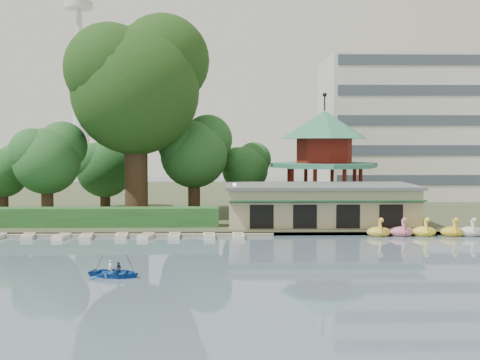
{
  "coord_description": "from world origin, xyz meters",
  "views": [
    {
      "loc": [
        0.85,
        -36.97,
        8.42
      ],
      "look_at": [
        2.0,
        18.0,
        5.0
      ],
      "focal_mm": 45.0,
      "sensor_mm": 36.0,
      "label": 1
    }
  ],
  "objects_px": {
    "big_tree": "(137,81)",
    "rowboat_with_passengers": "(114,269)",
    "pavilion": "(324,151)",
    "dock": "(86,235)",
    "boathouse": "(320,204)"
  },
  "relations": [
    {
      "from": "big_tree",
      "to": "rowboat_with_passengers",
      "type": "distance_m",
      "value": 31.41
    },
    {
      "from": "pavilion",
      "to": "rowboat_with_passengers",
      "type": "xyz_separation_m",
      "value": [
        -18.27,
        -31.48,
        -7.01
      ]
    },
    {
      "from": "pavilion",
      "to": "big_tree",
      "type": "height_order",
      "value": "big_tree"
    },
    {
      "from": "boathouse",
      "to": "rowboat_with_passengers",
      "type": "height_order",
      "value": "boathouse"
    },
    {
      "from": "pavilion",
      "to": "dock",
      "type": "bearing_deg",
      "value": -148.34
    },
    {
      "from": "dock",
      "to": "boathouse",
      "type": "relative_size",
      "value": 1.83
    },
    {
      "from": "dock",
      "to": "pavilion",
      "type": "relative_size",
      "value": 2.52
    },
    {
      "from": "big_tree",
      "to": "rowboat_with_passengers",
      "type": "bearing_deg",
      "value": -84.74
    },
    {
      "from": "boathouse",
      "to": "big_tree",
      "type": "distance_m",
      "value": 23.55
    },
    {
      "from": "boathouse",
      "to": "pavilion",
      "type": "distance_m",
      "value": 11.43
    },
    {
      "from": "dock",
      "to": "pavilion",
      "type": "distance_m",
      "value": 29.14
    },
    {
      "from": "dock",
      "to": "rowboat_with_passengers",
      "type": "distance_m",
      "value": 17.64
    },
    {
      "from": "big_tree",
      "to": "rowboat_with_passengers",
      "type": "xyz_separation_m",
      "value": [
        2.55,
        -27.7,
        -14.59
      ]
    },
    {
      "from": "rowboat_with_passengers",
      "to": "dock",
      "type": "bearing_deg",
      "value": 108.97
    },
    {
      "from": "dock",
      "to": "big_tree",
      "type": "height_order",
      "value": "big_tree"
    }
  ]
}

